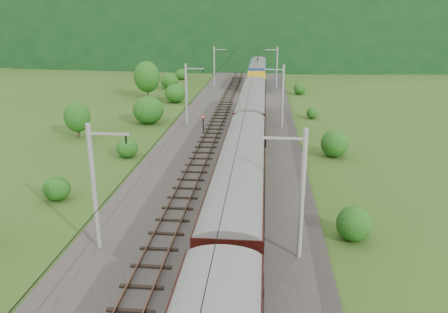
{
  "coord_description": "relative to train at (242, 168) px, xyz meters",
  "views": [
    {
      "loc": [
        3.84,
        -23.53,
        14.24
      ],
      "look_at": [
        0.56,
        12.01,
        2.6
      ],
      "focal_mm": 35.0,
      "sensor_mm": 36.0,
      "label": 1
    }
  ],
  "objects": [
    {
      "name": "ground",
      "position": [
        -2.4,
        -5.64,
        -3.88
      ],
      "size": [
        600.0,
        600.0,
        0.0
      ],
      "primitive_type": "plane",
      "color": "#2D4916",
      "rests_on": "ground"
    },
    {
      "name": "railbed",
      "position": [
        -2.4,
        4.36,
        -3.73
      ],
      "size": [
        14.0,
        220.0,
        0.3
      ],
      "primitive_type": "cube",
      "color": "#38332D",
      "rests_on": "ground"
    },
    {
      "name": "track_left",
      "position": [
        -4.8,
        4.36,
        -3.51
      ],
      "size": [
        2.4,
        220.0,
        0.27
      ],
      "color": "brown",
      "rests_on": "railbed"
    },
    {
      "name": "track_right",
      "position": [
        0.0,
        4.36,
        -3.51
      ],
      "size": [
        2.4,
        220.0,
        0.27
      ],
      "color": "brown",
      "rests_on": "railbed"
    },
    {
      "name": "catenary_left",
      "position": [
        -8.52,
        26.36,
        0.62
      ],
      "size": [
        2.54,
        192.28,
        8.0
      ],
      "color": "gray",
      "rests_on": "railbed"
    },
    {
      "name": "catenary_right",
      "position": [
        3.72,
        26.36,
        0.62
      ],
      "size": [
        2.54,
        192.28,
        8.0
      ],
      "color": "gray",
      "rests_on": "railbed"
    },
    {
      "name": "overhead_wires",
      "position": [
        -2.4,
        4.36,
        3.22
      ],
      "size": [
        4.83,
        198.0,
        0.03
      ],
      "color": "black",
      "rests_on": "ground"
    },
    {
      "name": "mountain_main",
      "position": [
        -2.4,
        254.36,
        -3.88
      ],
      "size": [
        504.0,
        360.0,
        244.0
      ],
      "primitive_type": "ellipsoid",
      "color": "black",
      "rests_on": "ground"
    },
    {
      "name": "mountain_ridge",
      "position": [
        -122.4,
        294.36,
        -3.88
      ],
      "size": [
        336.0,
        280.0,
        132.0
      ],
      "primitive_type": "ellipsoid",
      "color": "black",
      "rests_on": "ground"
    },
    {
      "name": "train",
      "position": [
        0.0,
        0.0,
        0.0
      ],
      "size": [
        3.32,
        134.5,
        5.79
      ],
      "color": "black",
      "rests_on": "ground"
    },
    {
      "name": "hazard_post_near",
      "position": [
        -2.62,
        44.9,
        -2.93
      ],
      "size": [
        0.14,
        0.14,
        1.3
      ],
      "primitive_type": "cylinder",
      "color": "red",
      "rests_on": "railbed"
    },
    {
      "name": "hazard_post_far",
      "position": [
        -2.38,
        27.53,
        -2.92
      ],
      "size": [
        0.14,
        0.14,
        1.31
      ],
      "primitive_type": "cylinder",
      "color": "red",
      "rests_on": "railbed"
    },
    {
      "name": "signal",
      "position": [
        -5.97,
        23.06,
        -2.39
      ],
      "size": [
        0.22,
        0.22,
        2.02
      ],
      "color": "black",
      "rests_on": "railbed"
    },
    {
      "name": "vegetation_left",
      "position": [
        -16.45,
        18.73,
        -1.56
      ],
      "size": [
        11.66,
        140.84,
        6.54
      ],
      "color": "#144A13",
      "rests_on": "ground"
    },
    {
      "name": "vegetation_right",
      "position": [
        8.74,
        6.14,
        -2.79
      ],
      "size": [
        4.55,
        103.52,
        2.61
      ],
      "color": "#144A13",
      "rests_on": "ground"
    }
  ]
}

